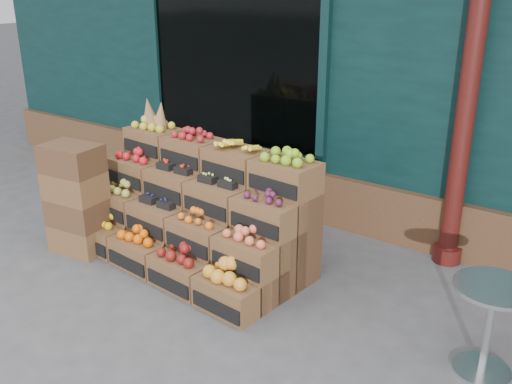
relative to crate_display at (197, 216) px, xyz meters
The scene contains 5 objects.
ground 1.18m from the crate_display, 35.99° to the right, with size 60.00×60.00×0.00m, color #4C4C4F.
crate_display is the anchor object (origin of this frame).
spare_crates 1.26m from the crate_display, 152.50° to the right, with size 0.61×0.46×1.14m.
bistro_table 2.87m from the crate_display, ahead, with size 0.57×0.57×0.72m.
shopkeeper 2.35m from the crate_display, 97.87° to the left, with size 0.79×0.52×2.18m, color #18551C.
Camera 1 is at (2.64, -3.25, 2.71)m, focal length 40.00 mm.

